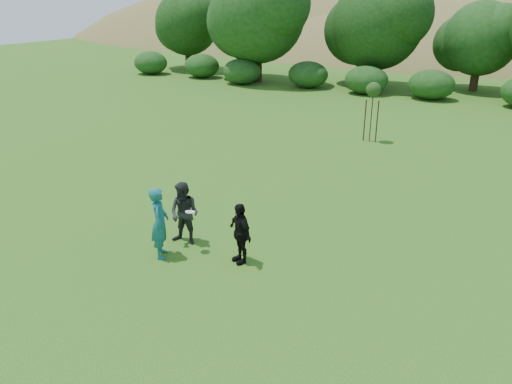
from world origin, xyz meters
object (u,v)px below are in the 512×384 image
at_px(player_teal, 160,223).
at_px(player_black, 240,233).
at_px(player_grey, 184,214).
at_px(sapling, 373,91).

xyz_separation_m(player_teal, player_black, (2.04, 0.76, -0.15)).
bearing_deg(player_teal, player_grey, -40.95).
height_order(player_grey, sapling, sapling).
xyz_separation_m(player_teal, sapling, (1.61, 13.90, 1.43)).
height_order(player_teal, sapling, sapling).
height_order(player_teal, player_black, player_teal).
bearing_deg(player_grey, sapling, 78.33).
height_order(player_teal, player_grey, player_teal).
bearing_deg(player_teal, sapling, -40.52).
bearing_deg(player_grey, player_black, -10.40).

